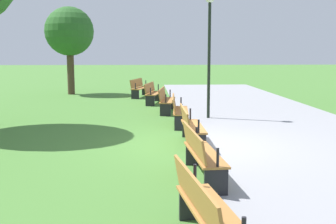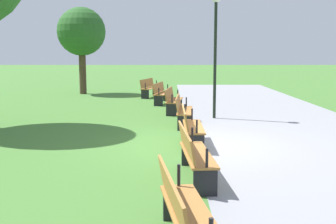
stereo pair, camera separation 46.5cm
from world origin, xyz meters
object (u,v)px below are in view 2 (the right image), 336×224
object	(u,v)px
bench_4	(190,125)
tree_1	(81,32)
bench_1	(161,92)
bench_3	(183,110)
bench_0	(149,87)
lamp_post	(216,32)
bench_2	(173,99)
bench_6	(184,211)
bench_5	(193,153)

from	to	relation	value
bench_4	tree_1	size ratio (longest dim) A/B	0.42
bench_1	tree_1	bearing A→B (deg)	-122.75
bench_1	bench_3	distance (m)	5.38
bench_0	bench_3	size ratio (longest dim) A/B	1.02
bench_1	lamp_post	xyz separation A→B (m)	(4.00, 1.84, 2.38)
lamp_post	bench_1	bearing A→B (deg)	-155.30
bench_4	lamp_post	world-z (taller)	lamp_post
lamp_post	bench_0	bearing A→B (deg)	-159.51
bench_3	bench_0	bearing A→B (deg)	-166.40
bench_3	bench_4	xyz separation A→B (m)	(2.69, 0.09, 0.00)
bench_2	bench_6	size ratio (longest dim) A/B	1.00
bench_1	bench_4	world-z (taller)	same
bench_4	bench_2	bearing A→B (deg)	-176.12
bench_0	lamp_post	world-z (taller)	lamp_post
bench_5	lamp_post	world-z (taller)	lamp_post
bench_4	bench_5	distance (m)	2.69
bench_4	bench_5	size ratio (longest dim) A/B	0.99
bench_0	bench_3	world-z (taller)	same
bench_3	bench_5	world-z (taller)	same
bench_1	bench_2	bearing A→B (deg)	21.38
bench_6	lamp_post	world-z (taller)	lamp_post
bench_3	bench_5	xyz separation A→B (m)	(5.38, 0.00, 0.00)
bench_3	tree_1	size ratio (longest dim) A/B	0.43
bench_2	bench_6	distance (m)	10.73
bench_6	lamp_post	xyz separation A→B (m)	(-9.39, 1.39, 2.38)
bench_3	bench_1	bearing A→B (deg)	-168.34
bench_4	tree_1	distance (m)	13.45
bench_0	bench_6	size ratio (longest dim) A/B	1.01
bench_1	bench_2	distance (m)	2.69
bench_0	bench_2	bearing A→B (deg)	27.22
bench_5	tree_1	distance (m)	15.89
bench_6	bench_1	bearing A→B (deg)	174.15
bench_3	bench_6	xyz separation A→B (m)	(8.06, -0.27, 0.00)
bench_4	bench_6	xyz separation A→B (m)	(5.37, -0.36, 0.00)
bench_6	tree_1	bearing A→B (deg)	-172.84
bench_2	bench_5	xyz separation A→B (m)	(8.06, 0.27, 0.00)
bench_4	bench_3	bearing A→B (deg)	-178.06
bench_6	lamp_post	distance (m)	9.78
bench_0	bench_2	distance (m)	5.38
bench_3	lamp_post	world-z (taller)	lamp_post
bench_4	bench_0	bearing A→B (deg)	-172.24
bench_1	bench_3	size ratio (longest dim) A/B	1.01
bench_2	bench_6	world-z (taller)	same
bench_1	bench_3	xyz separation A→B (m)	(5.33, 0.73, 0.00)
bench_0	tree_1	world-z (taller)	tree_1
bench_3	bench_6	size ratio (longest dim) A/B	0.99
bench_0	bench_1	size ratio (longest dim) A/B	1.00
bench_4	tree_1	bearing A→B (deg)	-157.48
bench_1	bench_5	xyz separation A→B (m)	(10.71, 0.73, 0.00)
bench_0	bench_4	distance (m)	10.73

